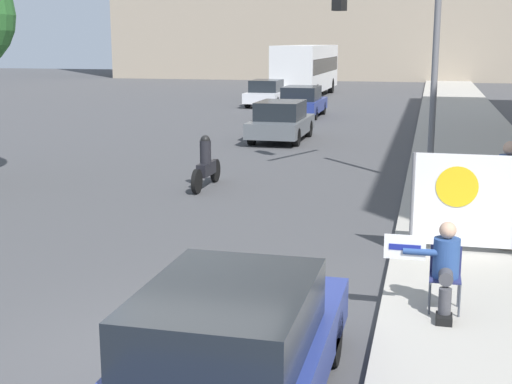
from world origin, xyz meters
TOP-DOWN VIEW (x-y plane):
  - ground_plane at (0.00, 0.00)m, footprint 160.00×160.00m
  - sidewalk_curb at (4.26, 15.00)m, footprint 3.88×90.00m
  - seated_protester at (3.11, 1.89)m, footprint 1.00×0.77m
  - jogger_on_sidewalk at (4.16, 5.16)m, footprint 0.34×0.34m
  - protest_banner at (3.87, 4.76)m, footprint 2.60×0.06m
  - traffic_light_pole at (1.91, 11.51)m, footprint 2.81×2.58m
  - parked_car_curbside at (1.08, -1.04)m, footprint 1.78×4.22m
  - car_on_road_nearest at (-2.48, 18.38)m, footprint 1.82×4.16m
  - car_on_road_midblock at (-3.24, 26.96)m, footprint 1.90×4.27m
  - car_on_road_distant at (-6.18, 32.17)m, footprint 1.82×4.15m
  - city_bus_on_road at (-5.24, 39.93)m, footprint 2.60×11.40m
  - motorcycle_on_road at (-2.54, 9.52)m, footprint 0.28×2.13m

SIDE VIEW (x-z plane):
  - ground_plane at x=0.00m, z-range 0.00..0.00m
  - sidewalk_curb at x=4.26m, z-range 0.00..0.14m
  - motorcycle_on_road at x=-2.54m, z-range -0.10..1.23m
  - parked_car_curbside at x=1.08m, z-range 0.01..1.37m
  - car_on_road_nearest at x=-2.48m, z-range 0.00..1.46m
  - car_on_road_midblock at x=-3.24m, z-range 0.00..1.47m
  - car_on_road_distant at x=-6.18m, z-range -0.01..1.48m
  - seated_protester at x=3.11m, z-range 0.18..1.38m
  - protest_banner at x=3.87m, z-range 0.19..1.85m
  - jogger_on_sidewalk at x=4.16m, z-range 0.17..2.01m
  - city_bus_on_road at x=-5.24m, z-range 0.25..3.59m
  - traffic_light_pole at x=1.91m, z-range 1.10..6.49m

